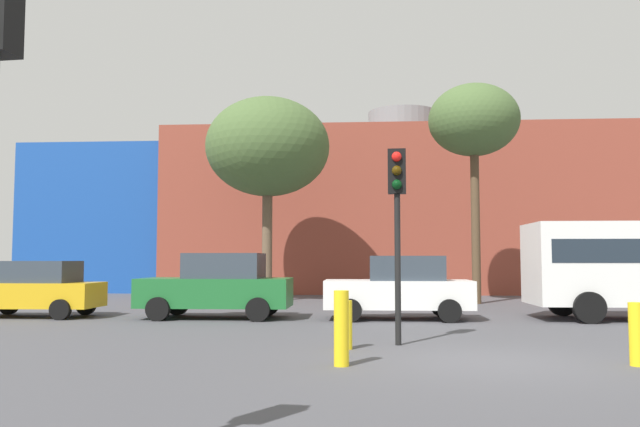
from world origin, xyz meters
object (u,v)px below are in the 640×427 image
object	(u,v)px
parked_car_2	(400,288)
bollard_yellow_2	(346,325)
parked_car_0	(36,289)
bollard_yellow_0	(637,334)
parked_car_1	(218,286)
traffic_light_island	(397,200)
bollard_yellow_1	(341,328)
bare_tree_1	(268,148)
bare_tree_0	(474,122)

from	to	relation	value
parked_car_2	bollard_yellow_2	world-z (taller)	parked_car_2
parked_car_0	bollard_yellow_0	bearing A→B (deg)	150.90
parked_car_1	parked_car_0	bearing A→B (deg)	0.00
parked_car_2	traffic_light_island	bearing A→B (deg)	86.33
parked_car_2	bollard_yellow_1	xyz separation A→B (m)	(-1.39, -8.11, -0.29)
parked_car_1	bollard_yellow_1	size ratio (longest dim) A/B	3.62
parked_car_0	bollard_yellow_0	world-z (taller)	parked_car_0
parked_car_2	bollard_yellow_1	distance (m)	8.23
parked_car_0	traffic_light_island	size ratio (longest dim) A/B	0.97
bollard_yellow_2	parked_car_2	bearing A→B (deg)	77.49
traffic_light_island	bare_tree_1	world-z (taller)	bare_tree_1
parked_car_1	bare_tree_0	bearing A→B (deg)	-141.90
parked_car_2	bollard_yellow_1	size ratio (longest dim) A/B	3.47
bare_tree_1	bollard_yellow_2	world-z (taller)	bare_tree_1
parked_car_0	parked_car_2	distance (m)	10.67
bollard_yellow_2	bare_tree_0	bearing A→B (deg)	70.04
bare_tree_1	bollard_yellow_1	bearing A→B (deg)	-77.22
parked_car_1	bare_tree_1	world-z (taller)	bare_tree_1
parked_car_0	bollard_yellow_2	distance (m)	11.17
bare_tree_0	parked_car_0	bearing A→B (deg)	-154.41
parked_car_0	parked_car_1	size ratio (longest dim) A/B	0.88
parked_car_1	traffic_light_island	bearing A→B (deg)	131.35
parked_car_0	traffic_light_island	distance (m)	11.89
parked_car_2	bare_tree_1	world-z (taller)	bare_tree_1
parked_car_2	bare_tree_1	xyz separation A→B (m)	(-4.94, 7.52, 5.40)
bare_tree_0	bollard_yellow_0	world-z (taller)	bare_tree_0
parked_car_1	bare_tree_0	xyz separation A→B (m)	(8.54, 6.69, 6.13)
parked_car_0	bare_tree_0	distance (m)	16.71
traffic_light_island	parked_car_1	bearing A→B (deg)	-134.46
traffic_light_island	bare_tree_1	xyz separation A→B (m)	(-4.58, 13.06, 3.41)
parked_car_0	bare_tree_1	xyz separation A→B (m)	(5.73, 7.52, 5.47)
parked_car_0	bollard_yellow_1	size ratio (longest dim) A/B	3.19
bare_tree_1	bollard_yellow_2	distance (m)	15.31
parked_car_1	bollard_yellow_2	world-z (taller)	parked_car_1
bollard_yellow_1	parked_car_1	bearing A→B (deg)	115.34
parked_car_0	parked_car_1	world-z (taller)	parked_car_1
bollard_yellow_0	bollard_yellow_2	xyz separation A→B (m)	(-4.67, 1.60, -0.05)
traffic_light_island	bare_tree_0	xyz separation A→B (m)	(3.66, 12.23, 4.19)
parked_car_0	bollard_yellow_1	distance (m)	12.33
bare_tree_0	bare_tree_1	xyz separation A→B (m)	(-8.24, 0.83, -0.77)
bare_tree_1	bollard_yellow_0	bearing A→B (deg)	-61.69
bollard_yellow_1	parked_car_2	bearing A→B (deg)	80.27
bare_tree_0	bollard_yellow_1	distance (m)	16.82
bare_tree_1	bollard_yellow_1	size ratio (longest dim) A/B	7.01
bollard_yellow_0	bollard_yellow_1	bearing A→B (deg)	-175.95
parked_car_1	traffic_light_island	world-z (taller)	traffic_light_island
parked_car_1	bollard_yellow_1	world-z (taller)	parked_car_1
bare_tree_0	parked_car_1	bearing A→B (deg)	-141.90
bare_tree_0	bollard_yellow_2	size ratio (longest dim) A/B	9.38
parked_car_0	bare_tree_1	distance (m)	10.92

